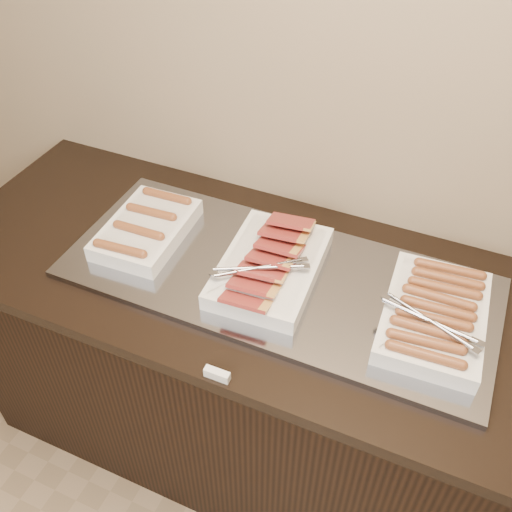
{
  "coord_description": "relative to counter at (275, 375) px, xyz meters",
  "views": [
    {
      "loc": [
        0.4,
        1.07,
        2.04
      ],
      "look_at": [
        -0.07,
        2.13,
        0.97
      ],
      "focal_mm": 40.0,
      "sensor_mm": 36.0,
      "label": 1
    }
  ],
  "objects": [
    {
      "name": "dish_center",
      "position": [
        -0.03,
        -0.0,
        0.5
      ],
      "size": [
        0.28,
        0.41,
        0.09
      ],
      "rotation": [
        0.0,
        0.0,
        0.06
      ],
      "color": "white",
      "rests_on": "warming_tray"
    },
    {
      "name": "dish_right",
      "position": [
        0.42,
        -0.0,
        0.5
      ],
      "size": [
        0.28,
        0.38,
        0.08
      ],
      "rotation": [
        0.0,
        0.0,
        0.05
      ],
      "color": "white",
      "rests_on": "warming_tray"
    },
    {
      "name": "counter",
      "position": [
        0.0,
        0.0,
        0.0
      ],
      "size": [
        2.06,
        0.76,
        0.9
      ],
      "color": "black",
      "rests_on": "ground"
    },
    {
      "name": "dish_left",
      "position": [
        -0.43,
        0.0,
        0.5
      ],
      "size": [
        0.23,
        0.33,
        0.07
      ],
      "rotation": [
        0.0,
        0.0,
        0.04
      ],
      "color": "white",
      "rests_on": "warming_tray"
    },
    {
      "name": "warming_tray",
      "position": [
        -0.01,
        0.0,
        0.46
      ],
      "size": [
        1.2,
        0.5,
        0.02
      ],
      "primitive_type": "cube",
      "color": "gray",
      "rests_on": "counter"
    },
    {
      "name": "label_holder",
      "position": [
        -0.01,
        -0.36,
        0.46
      ],
      "size": [
        0.06,
        0.02,
        0.03
      ],
      "primitive_type": "cube",
      "rotation": [
        0.0,
        0.0,
        0.01
      ],
      "color": "white",
      "rests_on": "counter"
    }
  ]
}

